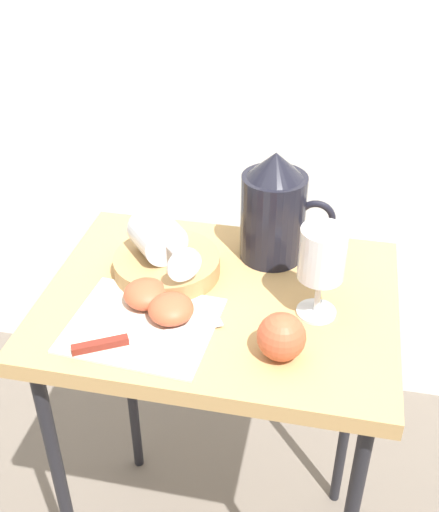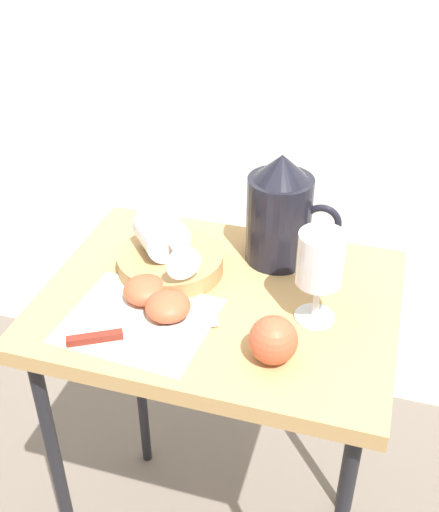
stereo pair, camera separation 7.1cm
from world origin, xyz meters
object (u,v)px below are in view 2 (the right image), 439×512
Objects in this scene: wine_glass_tipped_near at (162,234)px; apple_half_right at (168,306)px; pitcher at (279,218)px; apple_whole at (273,340)px; knife at (121,335)px; basket_tray at (171,262)px; wine_glass_upright at (320,264)px; table at (220,331)px; apple_half_left at (145,290)px.

wine_glass_tipped_near reaches higher than apple_half_right.
pitcher reaches higher than apple_whole.
pitcher is at bearing 57.41° from knife.
wine_glass_tipped_near is 0.20m from knife.
wine_glass_upright reaches higher than basket_tray.
table is at bearing 175.39° from wine_glass_upright.
pitcher reaches higher than knife.
wine_glass_tipped_near reaches higher than apple_whole.
wine_glass_upright is at bearing 68.10° from apple_whole.
wine_glass_upright reaches higher than knife.
wine_glass_upright is at bearing -4.61° from table.
apple_whole is (0.22, -0.17, 0.02)m from basket_tray.
table is 4.66× the size of wine_glass_upright.
wine_glass_upright is at bearing 25.97° from knife.
apple_whole is 0.34× the size of knife.
apple_half_left is (-0.01, -0.09, 0.01)m from basket_tray.
knife is at bearing -91.31° from apple_half_left.
apple_whole is (0.18, -0.04, 0.01)m from apple_half_right.
apple_whole reaches higher than apple_half_left.
apple_whole is (0.05, -0.26, -0.05)m from pitcher.
apple_half_left reaches higher than basket_tray.
wine_glass_tipped_near is 2.09× the size of apple_whole.
table is 4.84× the size of wine_glass_tipped_near.
wine_glass_upright reaches higher than apple_whole.
table is 10.13× the size of apple_half_left.
apple_half_right is (0.04, -0.12, 0.01)m from basket_tray.
apple_half_left is at bearing 162.25° from apple_whole.
basket_tray is at bearing -151.51° from pitcher.
pitcher is 0.97× the size of knife.
basket_tray is at bearing 5.18° from wine_glass_tipped_near.
apple_half_left is at bearing -155.86° from table.
apple_half_left is at bearing -95.19° from basket_tray.
wine_glass_tipped_near is (-0.11, 0.04, 0.15)m from table.
knife is at bearing -127.67° from table.
knife is at bearing -122.59° from pitcher.
pitcher is at bearing 63.56° from table.
wine_glass_upright is at bearing -58.28° from pitcher.
basket_tray is at bearing 108.43° from apple_half_right.
table is 0.15m from basket_tray.
knife is at bearing -154.03° from wine_glass_upright.
pitcher is 2.82× the size of apple_half_right.
wine_glass_upright reaches higher than wine_glass_tipped_near.
table is at bearing 52.33° from knife.
basket_tray is 0.90× the size of pitcher.
apple_half_right is (0.05, -0.12, -0.05)m from wine_glass_tipped_near.
basket_tray is at bearing 156.45° from table.
apple_half_right is at bearing 52.49° from knife.
apple_half_left is 1.00× the size of apple_whole.
apple_whole is 0.23m from knife.
knife is (-0.00, -0.10, -0.02)m from apple_half_left.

